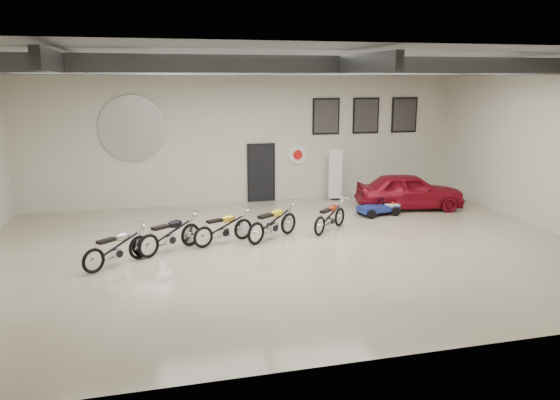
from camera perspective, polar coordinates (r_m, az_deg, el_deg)
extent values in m
cube|color=#B7A98C|center=(14.71, 1.17, -5.18)|extent=(16.00, 12.00, 0.01)
cube|color=gray|center=(14.02, 1.26, 14.68)|extent=(16.00, 12.00, 0.01)
cube|color=beige|center=(19.95, -3.46, 6.86)|extent=(16.00, 0.02, 5.00)
cube|color=beige|center=(18.02, 26.63, 4.93)|extent=(0.02, 12.00, 5.00)
cube|color=black|center=(20.20, -1.99, 2.80)|extent=(0.92, 0.08, 2.10)
imported|color=maroon|center=(19.63, 13.38, 0.93)|extent=(2.16, 3.93, 1.27)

